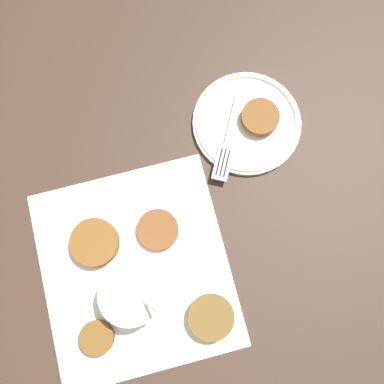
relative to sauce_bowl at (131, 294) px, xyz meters
name	(u,v)px	position (x,y,z in m)	size (l,w,h in m)	color
ground_plane	(139,279)	(0.02, -0.02, -0.03)	(4.00, 4.00, 0.00)	#38281E
napkin	(134,269)	(0.04, -0.02, -0.03)	(0.40, 0.38, 0.00)	white
sauce_bowl	(131,294)	(0.00, 0.00, 0.00)	(0.11, 0.11, 0.10)	white
fritter_0	(95,243)	(0.11, 0.03, -0.01)	(0.09, 0.09, 0.02)	brown
fritter_1	(158,230)	(0.09, -0.08, -0.02)	(0.08, 0.08, 0.01)	brown
fritter_2	(211,317)	(-0.09, -0.11, -0.01)	(0.08, 0.08, 0.02)	brown
fritter_3	(97,338)	(-0.04, 0.08, -0.01)	(0.06, 0.06, 0.02)	brown
serving_plate	(247,123)	(0.21, -0.32, -0.02)	(0.21, 0.21, 0.02)	white
fritter_on_plate	(260,117)	(0.21, -0.34, 0.00)	(0.07, 0.07, 0.02)	brown
fork	(227,145)	(0.18, -0.26, -0.01)	(0.15, 0.12, 0.00)	silver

